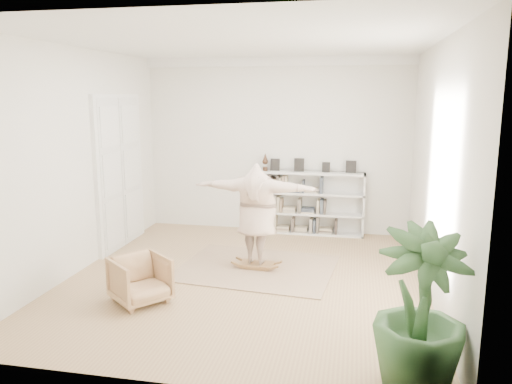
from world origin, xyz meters
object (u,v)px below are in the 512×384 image
at_px(bookshelf, 310,204).
at_px(armchair, 140,280).
at_px(person, 257,212).
at_px(houseplant, 420,309).
at_px(rocker_board, 257,264).

relative_size(bookshelf, armchair, 3.05).
xyz_separation_m(person, houseplant, (2.22, -3.03, -0.16)).
bearing_deg(rocker_board, bookshelf, 79.69).
distance_m(person, houseplant, 3.76).
distance_m(rocker_board, houseplant, 3.83).
bearing_deg(armchair, person, 1.10).
height_order(armchair, rocker_board, armchair).
xyz_separation_m(bookshelf, rocker_board, (-0.66, -2.33, -0.56)).
distance_m(rocker_board, person, 0.90).
height_order(armchair, person, person).
bearing_deg(rocker_board, armchair, -123.04).
bearing_deg(armchair, bookshelf, 13.24).
relative_size(armchair, houseplant, 0.44).
relative_size(bookshelf, houseplant, 1.36).
height_order(rocker_board, person, person).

